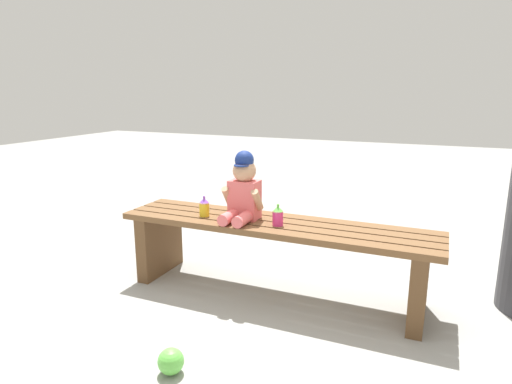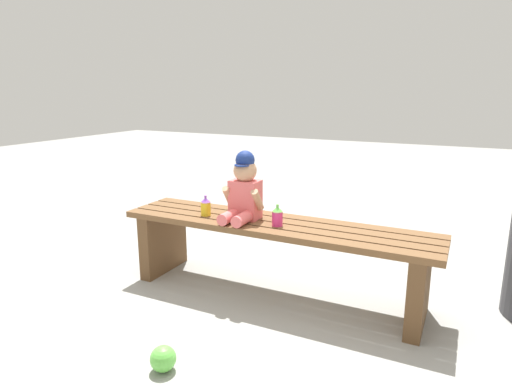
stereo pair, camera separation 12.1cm
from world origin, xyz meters
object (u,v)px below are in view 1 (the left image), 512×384
park_bench (274,244)px  sippy_cup_left (204,207)px  sippy_cup_right (278,215)px  child_figure (243,190)px  toy_ball (171,361)px

park_bench → sippy_cup_left: 0.48m
sippy_cup_right → sippy_cup_left: bearing=180.0°
park_bench → child_figure: size_ratio=4.59×
child_figure → sippy_cup_right: size_ratio=3.26×
park_bench → child_figure: bearing=-174.4°
child_figure → toy_ball: 1.04m
child_figure → toy_ball: size_ratio=3.53×
child_figure → sippy_cup_right: child_figure is taller
child_figure → toy_ball: (0.06, -0.87, -0.57)m
sippy_cup_left → sippy_cup_right: bearing=0.0°
child_figure → sippy_cup_right: (0.23, -0.04, -0.12)m
child_figure → toy_ball: bearing=-86.2°
sippy_cup_left → toy_ball: size_ratio=1.08×
park_bench → toy_ball: park_bench is taller
sippy_cup_left → sippy_cup_right: size_ratio=1.00×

